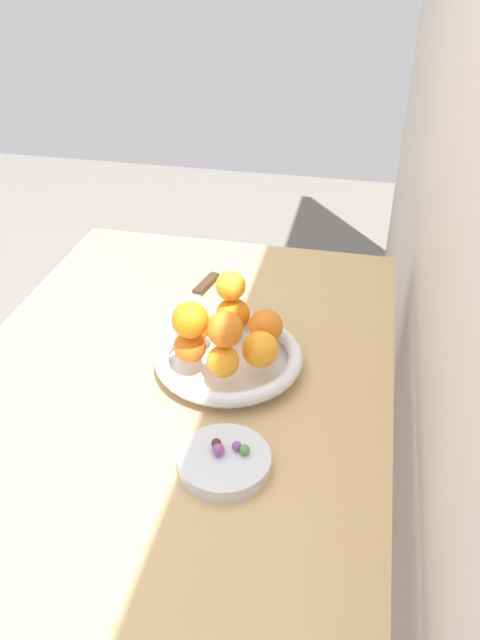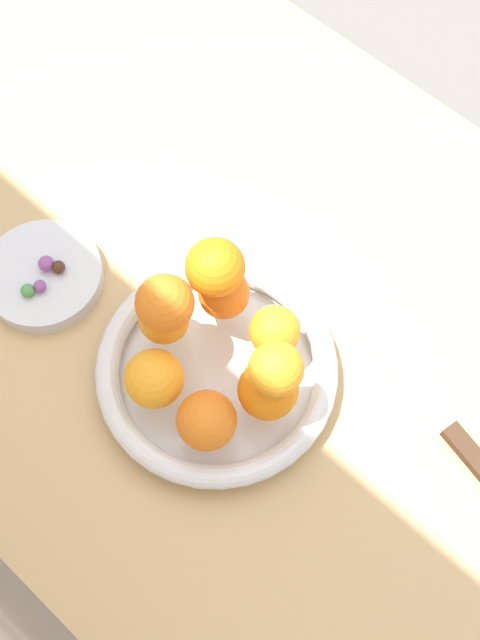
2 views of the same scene
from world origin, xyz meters
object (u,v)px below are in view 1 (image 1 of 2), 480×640
fruit_bowl (229,358)px  orange_2 (266,326)px  orange_0 (223,361)px  candy_ball_0 (216,443)px  orange_4 (198,324)px  orange_8 (231,286)px  dining_table (174,419)px  orange_5 (190,347)px  candy_dish (224,461)px  orange_3 (233,315)px  candy_ball_1 (237,446)px  orange_7 (190,320)px  orange_6 (224,331)px  orange_1 (260,349)px  knife (193,298)px  candy_ball_3 (219,450)px  candy_ball_2 (245,450)px

fruit_bowl → orange_2: 0.09m
orange_0 → orange_2: size_ratio=0.88×
candy_ball_0 → fruit_bowl: bearing=-171.7°
orange_4 → orange_8: bearing=130.1°
dining_table → orange_0: 0.18m
orange_0 → orange_5: orange_5 is taller
candy_dish → candy_ball_0: 0.03m
orange_3 → candy_ball_0: bearing=7.7°
orange_4 → candy_ball_1: size_ratio=3.80×
orange_7 → candy_ball_1: bearing=34.4°
orange_2 → candy_ball_1: bearing=0.8°
orange_0 → orange_3: 0.13m
candy_dish → orange_6: bearing=-167.3°
candy_dish → orange_1: size_ratio=2.22×
fruit_bowl → knife: 0.24m
orange_8 → candy_ball_3: size_ratio=2.97×
orange_5 → orange_7: 0.06m
candy_dish → orange_8: orange_8 is taller
candy_ball_2 → candy_ball_3: 0.04m
candy_ball_0 → candy_ball_1: same height
orange_0 → knife: orange_0 is taller
orange_7 → orange_1: bearing=99.6°
candy_dish → candy_ball_2: bearing=111.0°
orange_8 → orange_4: bearing=-49.9°
candy_dish → orange_1: (-0.20, 0.01, 0.06)m
orange_0 → orange_3: orange_3 is taller
orange_1 → candy_ball_0: size_ratio=4.06×
orange_8 → orange_5: bearing=-22.6°
candy_ball_0 → orange_2: bearing=174.1°
orange_1 → orange_7: size_ratio=1.01×
orange_5 → knife: (-0.25, -0.07, -0.06)m
orange_6 → candy_ball_1: 0.19m
orange_4 → candy_ball_0: (0.24, 0.09, -0.04)m
fruit_bowl → orange_4: (-0.03, -0.06, 0.05)m
dining_table → orange_6: 0.23m
dining_table → candy_dish: size_ratio=7.99×
dining_table → candy_ball_0: size_ratio=71.97×
orange_2 → candy_ball_0: 0.26m
orange_8 → candy_ball_3: (0.30, 0.05, -0.10)m
orange_0 → candy_ball_0: (0.15, 0.02, -0.04)m
orange_6 → orange_7: (-0.02, -0.06, 0.00)m
orange_5 → candy_dish: bearing=28.8°
candy_ball_2 → knife: 0.47m
orange_3 → candy_dish: bearing=10.2°
orange_8 → knife: size_ratio=0.21×
orange_2 → knife: orange_2 is taller
candy_ball_0 → orange_5: bearing=-153.1°
orange_1 → candy_ball_3: 0.21m
orange_5 → candy_ball_1: (0.17, 0.12, -0.04)m
orange_2 → orange_5: orange_2 is taller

